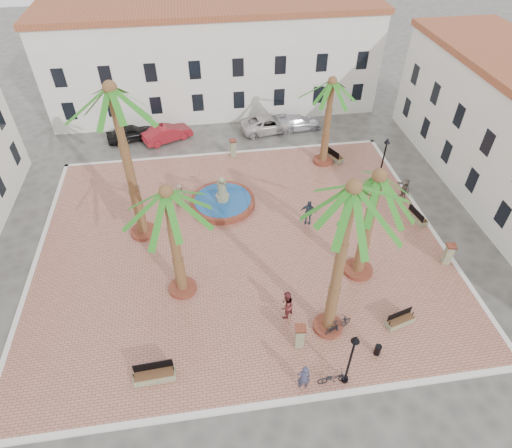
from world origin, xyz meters
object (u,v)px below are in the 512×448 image
Objects in this scene: bollard_se at (300,336)px; pedestrian_fountain_b at (308,212)px; fountain at (223,201)px; bench_e at (417,217)px; car_white at (270,124)px; bollard_n at (233,148)px; palm_nw at (114,106)px; bicycle_a at (333,378)px; bollard_e at (448,254)px; car_silver at (297,123)px; bench_s at (155,375)px; car_black at (131,133)px; bicycle_b at (338,325)px; palm_s at (350,206)px; pedestrian_fountain_a at (180,195)px; lamppost_e at (384,154)px; car_red at (167,133)px; pedestrian_east at (404,188)px; lamppost_s at (352,352)px; pedestrian_north at (137,194)px; cyclist_a at (304,377)px; bench_se at (400,321)px; palm_e at (376,190)px; litter_bin at (378,350)px; palm_ne at (331,92)px; palm_sw at (168,206)px.

bollard_se is 9.76m from pedestrian_fountain_b.
bench_e is at bearing -15.51° from fountain.
bollard_n is at bearing 128.62° from car_white.
bollard_se is (8.40, -9.96, -8.40)m from palm_nw.
bollard_se reaches higher than bench_e.
bench_e reaches higher than bicycle_a.
bollard_e is at bearing -30.57° from fountain.
bench_s is at bearing 146.66° from car_silver.
bollard_n reaches higher than car_black.
car_black is at bearing 97.44° from palm_nw.
bicycle_b is 22.09m from car_silver.
palm_nw is 21.29m from bollard_e.
palm_s is 26.09m from car_black.
fountain is at bearing -31.01° from pedestrian_fountain_a.
lamppost_e is 12.09m from bollard_n.
car_silver is (12.29, 23.28, 0.20)m from bench_s.
palm_s is at bearing 177.43° from car_red.
bench_e is 1.07× the size of pedestrian_east.
fountain is at bearing 107.79° from lamppost_s.
fountain is 6.16m from pedestrian_north.
car_silver is at bearing -8.69° from bicycle_a.
lamppost_e is at bearing -152.63° from car_white.
cyclist_a is (-10.67, -6.69, 0.10)m from bollard_e.
bench_s reaches higher than bench_se.
bicycle_a is 0.87× the size of pedestrian_fountain_a.
lamppost_s is at bearing -113.29° from palm_e.
lamppost_s is 25.98m from car_red.
bollard_n is 2.30× the size of litter_bin.
fountain is 2.58× the size of pedestrian_fountain_a.
pedestrian_fountain_b is at bearing -84.82° from pedestrian_east.
bicycle_b is at bearing -128.95° from cyclist_a.
fountain reaches higher than pedestrian_fountain_b.
bollard_n is (-7.15, 18.03, 0.54)m from bench_se.
palm_ne is at bearing -157.98° from car_white.
litter_bin is 0.15× the size of car_red.
pedestrian_fountain_a reaches higher than bench_s.
bollard_n is 0.37× the size of car_black.
car_white is (10.75, 12.56, -8.61)m from palm_nw.
pedestrian_fountain_b is at bearing 164.92° from car_silver.
palm_s reaches higher than bollard_n.
bench_e is (4.60, 8.06, 0.01)m from bench_se.
pedestrian_north is 16.61m from car_silver.
lamppost_s reaches higher than bicycle_a.
lamppost_e is 2.90m from pedestrian_east.
bench_e is 1.11× the size of pedestrian_north.
car_black is (-9.74, 24.96, -0.33)m from cyclist_a.
palm_sw is 11.03m from lamppost_s.
bench_se is 6.08m from bollard_e.
palm_nw is 14.50m from palm_e.
car_silver is (1.08, 23.56, 0.17)m from litter_bin.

